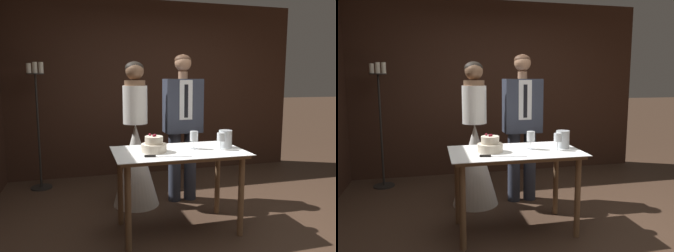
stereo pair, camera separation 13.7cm
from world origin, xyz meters
The scene contains 11 objects.
ground_plane centered at (0.00, 0.00, 0.00)m, with size 40.00×40.00×0.00m, color #422D21.
wall_back centered at (0.00, 2.37, 1.33)m, with size 4.61×0.12×2.65m, color #382116.
cake_table centered at (-0.25, 0.26, 0.69)m, with size 1.24×0.73×0.80m.
tiered_cake centered at (-0.49, 0.26, 0.86)m, with size 0.24×0.24×0.17m.
cake_knife centered at (-0.49, 0.05, 0.81)m, with size 0.41×0.11×0.02m.
wine_glass_near centered at (0.16, 0.18, 0.91)m, with size 0.07×0.07×0.17m.
wine_glass_middle centered at (-0.08, 0.29, 0.92)m, with size 0.08×0.08×0.18m.
hurricane_candle centered at (0.24, 0.27, 0.88)m, with size 0.13×0.13×0.17m.
bride centered at (-0.53, 1.02, 0.62)m, with size 0.54×0.54×1.67m.
groom centered at (0.04, 1.02, 0.98)m, with size 0.44×0.25×1.76m.
candle_stand centered at (-1.69, 1.93, 0.88)m, with size 0.28×0.28×1.69m.
Camera 2 is at (-1.02, -2.71, 1.48)m, focal length 35.00 mm.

